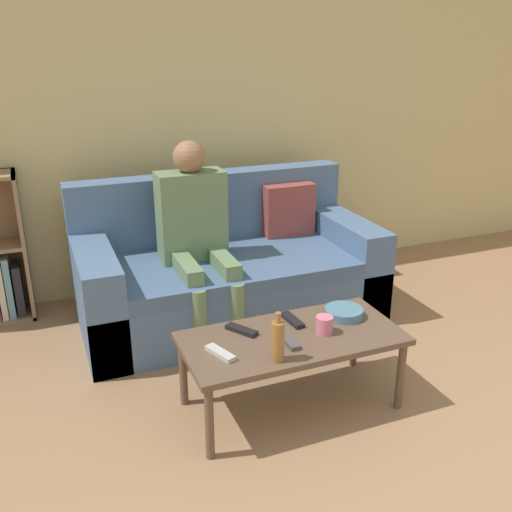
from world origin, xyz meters
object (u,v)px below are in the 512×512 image
Objects in this scene: tv_remote_2 at (241,330)px; tv_remote_0 at (289,341)px; snack_bowl at (344,313)px; bottle at (278,341)px; tv_remote_1 at (220,353)px; tv_remote_3 at (292,320)px; couch at (228,273)px; person_adult at (195,225)px; coffee_table at (292,343)px; cup_near at (324,325)px.

tv_remote_0 is at bearing -79.14° from tv_remote_2.
bottle reaches higher than snack_bowl.
tv_remote_3 is at bearing 0.30° from tv_remote_1.
tv_remote_1 is (-0.43, -1.13, 0.11)m from couch.
tv_remote_0 is at bearing -124.84° from tv_remote_3.
tv_remote_1 is at bearing -169.90° from snack_bowl.
person_adult is 1.10m from tv_remote_1.
couch is 1.77× the size of coffee_table.
tv_remote_3 is 0.87× the size of snack_bowl.
tv_remote_1 is (-0.38, -0.04, 0.05)m from coffee_table.
tv_remote_1 is at bearing 148.26° from bottle.
couch is at bearing 48.35° from tv_remote_1.
tv_remote_3 is at bearing -31.92° from tv_remote_2.
coffee_table is 0.28m from bottle.
person_adult is at bearing 55.48° from tv_remote_2.
tv_remote_0 is at bearing -82.54° from person_adult.
snack_bowl is 0.84× the size of bottle.
bottle is (-0.22, -0.31, 0.09)m from tv_remote_3.
person_adult is 6.98× the size of tv_remote_2.
snack_bowl is (0.18, 0.12, -0.02)m from cup_near.
couch is 1.09m from coffee_table.
snack_bowl is at bearing -36.66° from tv_remote_2.
couch is 0.46m from person_adult.
couch is 0.97m from tv_remote_3.
snack_bowl is at bearing 14.40° from coffee_table.
person_adult reaches higher than coffee_table.
bottle is (-0.49, -0.27, 0.08)m from snack_bowl.
couch is 11.21× the size of tv_remote_2.
bottle is at bearing -88.77° from person_adult.
cup_near reaches higher than snack_bowl.
person_adult is 1.10m from tv_remote_0.
couch is 1.01m from tv_remote_2.
tv_remote_2 is 0.85× the size of snack_bowl.
cup_near is 0.40m from tv_remote_2.
tv_remote_2 is at bearing 156.95° from cup_near.
bottle is at bearing -132.04° from tv_remote_0.
cup_near is 0.52× the size of tv_remote_2.
person_adult reaches higher than tv_remote_2.
tv_remote_0 is (-0.20, -0.02, -0.03)m from cup_near.
tv_remote_2 is (0.17, 0.17, 0.00)m from tv_remote_1.
tv_remote_1 is (-0.54, -0.01, -0.03)m from cup_near.
coffee_table is at bearing -92.65° from couch.
tv_remote_3 is (0.24, -0.88, -0.27)m from person_adult.
tv_remote_2 is (-0.17, 0.18, 0.00)m from tv_remote_0.
couch is at bearing 85.83° from tv_remote_3.
bottle is (-0.21, -1.27, 0.20)m from couch.
tv_remote_2 is 0.98× the size of tv_remote_3.
coffee_table is 0.35m from snack_bowl.
snack_bowl is (0.28, -1.01, 0.12)m from couch.
couch is 1.22m from tv_remote_1.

